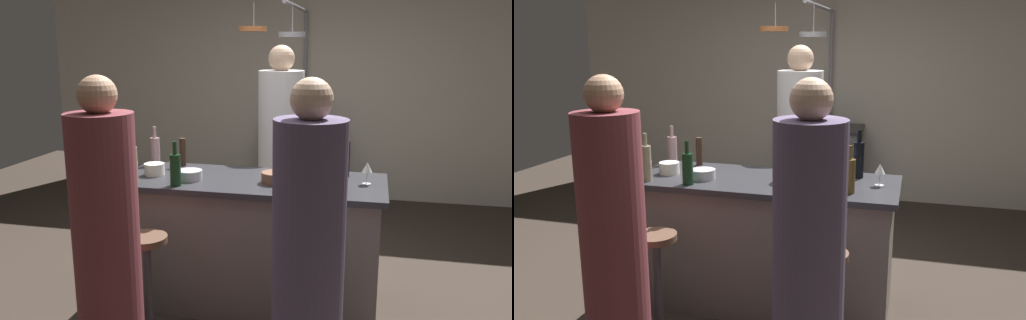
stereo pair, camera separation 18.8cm
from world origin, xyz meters
The scene contains 21 objects.
ground_plane centered at (0.00, 0.00, 0.00)m, with size 9.00×9.00×0.00m, color #382D26.
back_wall centered at (0.00, 2.85, 1.30)m, with size 6.40×0.16×2.60m, color beige.
kitchen_island centered at (0.00, 0.00, 0.45)m, with size 1.80×0.72×0.90m.
stove_range centered at (0.00, 2.45, 0.45)m, with size 0.80×0.64×0.89m.
chef centered at (0.04, 0.92, 0.83)m, with size 0.38×0.38×1.79m.
bar_stool_left centered at (-0.50, -0.62, 0.38)m, with size 0.28×0.28×0.68m.
guest_left centered at (-0.55, -0.98, 0.76)m, with size 0.35×0.35×1.65m.
bar_stool_right centered at (0.53, -0.62, 0.38)m, with size 0.28×0.28×0.68m.
guest_right centered at (0.51, -0.98, 0.77)m, with size 0.35×0.35×1.65m.
overhead_pot_rack centered at (-0.06, 1.94, 1.64)m, with size 0.60×1.51×2.17m.
pepper_mill centered at (-0.59, 0.27, 1.01)m, with size 0.05×0.05×0.21m, color #382319.
wine_bottle_dark centered at (0.61, 0.22, 1.03)m, with size 0.07×0.07×0.33m.
wine_bottle_amber centered at (0.60, -0.18, 1.01)m, with size 0.07×0.07×0.30m.
wine_bottle_rose centered at (-0.81, 0.27, 1.01)m, with size 0.07×0.07×0.29m.
wine_bottle_white centered at (-0.74, -0.26, 1.03)m, with size 0.07×0.07×0.32m.
wine_bottle_red centered at (-0.44, -0.27, 1.01)m, with size 0.07×0.07×0.29m.
wine_glass_near_left_guest centered at (0.19, 0.14, 1.01)m, with size 0.07×0.07×0.15m.
wine_glass_by_chef centered at (0.76, 0.03, 1.01)m, with size 0.07×0.07×0.15m.
mixing_bowl_wooden centered at (0.17, -0.06, 0.94)m, with size 0.18×0.18×0.07m, color brown.
mixing_bowl_ceramic centered at (-0.68, -0.03, 0.94)m, with size 0.14×0.14×0.08m, color silver.
mixing_bowl_steel centered at (-0.40, -0.10, 0.93)m, with size 0.17×0.17×0.07m, color #B7B7BC.
Camera 1 is at (0.79, -3.33, 1.79)m, focal length 36.65 mm.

